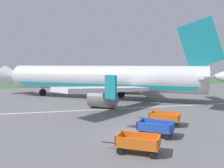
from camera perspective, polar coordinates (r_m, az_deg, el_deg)
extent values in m
plane|color=slate|center=(17.53, 4.95, -12.47)|extent=(220.00, 220.00, 0.00)
cube|color=#3D7033|center=(67.54, -8.97, 0.55)|extent=(220.00, 28.00, 0.06)
cube|color=silver|center=(26.65, -1.73, -6.34)|extent=(120.00, 0.36, 0.01)
cylinder|color=silver|center=(34.32, -2.73, 1.51)|extent=(27.26, 19.29, 3.70)
cube|color=teal|center=(34.40, -2.72, -0.18)|extent=(24.63, 17.52, 0.56)
cone|color=silver|center=(43.25, -23.48, 1.83)|extent=(4.65, 4.78, 3.63)
cube|color=silver|center=(25.13, -1.06, -1.32)|extent=(12.11, 9.64, 1.35)
cube|color=teal|center=(18.07, -0.35, -0.79)|extent=(0.80, 1.01, 1.90)
cylinder|color=gray|center=(27.19, -2.36, -3.70)|extent=(3.83, 3.49, 2.10)
cube|color=silver|center=(41.16, 6.98, 1.14)|extent=(4.95, 13.26, 1.35)
cube|color=teal|center=(47.07, 11.79, 2.71)|extent=(1.12, 0.40, 1.90)
cylinder|color=gray|center=(40.04, 4.77, -0.89)|extent=(3.83, 3.49, 2.10)
cube|color=teal|center=(31.92, 21.24, 9.44)|extent=(5.23, 3.53, 6.88)
cube|color=silver|center=(28.67, 21.61, 1.66)|extent=(5.16, 4.69, 0.24)
cube|color=silver|center=(35.05, 21.16, 2.23)|extent=(3.06, 5.49, 0.24)
cylinder|color=#4C4C51|center=(39.56, -16.98, -0.53)|extent=(0.20, 0.20, 2.04)
cylinder|color=black|center=(39.67, -16.94, -2.00)|extent=(1.17, 0.97, 1.10)
cylinder|color=#4C4C51|center=(31.54, 0.02, -1.68)|extent=(0.20, 0.20, 2.04)
cylinder|color=black|center=(31.67, 0.02, -3.52)|extent=(1.17, 0.97, 1.10)
cylinder|color=#4C4C51|center=(35.70, 2.33, -0.89)|extent=(0.20, 0.20, 2.04)
cylinder|color=black|center=(35.82, 2.32, -2.52)|extent=(1.17, 0.97, 1.10)
cube|color=orange|center=(14.05, 6.55, -14.94)|extent=(2.86, 2.50, 0.08)
cube|color=orange|center=(13.34, 5.99, -14.60)|extent=(2.18, 1.39, 0.55)
cube|color=orange|center=(14.55, 7.08, -12.92)|extent=(2.18, 1.39, 0.55)
cube|color=orange|center=(14.21, 1.68, -13.32)|extent=(0.82, 1.25, 0.55)
cube|color=orange|center=(13.77, 11.61, -14.03)|extent=(0.82, 1.25, 0.55)
cylinder|color=#2D2D33|center=(14.50, -0.67, -14.43)|extent=(0.89, 0.59, 0.08)
cylinder|color=black|center=(13.83, 2.09, -16.38)|extent=(0.46, 0.37, 0.44)
cylinder|color=black|center=(14.84, 3.31, -14.86)|extent=(0.46, 0.37, 0.44)
cylinder|color=black|center=(13.48, 10.13, -17.05)|extent=(0.46, 0.37, 0.44)
cylinder|color=black|center=(14.52, 10.76, -15.41)|extent=(0.46, 0.37, 0.44)
cube|color=#234CB2|center=(17.32, 10.86, -11.10)|extent=(2.82, 2.67, 0.08)
cube|color=#234CB2|center=(16.63, 10.29, -10.65)|extent=(1.99, 1.67, 0.55)
cube|color=#234CB2|center=(17.85, 11.44, -9.58)|extent=(1.99, 1.67, 0.55)
cube|color=#234CB2|center=(17.57, 7.05, -9.75)|extent=(0.97, 1.14, 0.55)
cube|color=#234CB2|center=(16.98, 14.86, -10.41)|extent=(0.97, 1.14, 0.55)
cylinder|color=#2D2D33|center=(17.86, 5.18, -10.67)|extent=(0.82, 0.70, 0.08)
cylinder|color=black|center=(17.14, 7.25, -12.13)|extent=(0.44, 0.40, 0.44)
cylinder|color=black|center=(18.16, 8.41, -11.16)|extent=(0.44, 0.40, 0.44)
cylinder|color=black|center=(16.67, 13.52, -12.74)|extent=(0.44, 0.40, 0.44)
cylinder|color=black|center=(17.71, 14.32, -11.68)|extent=(0.44, 0.40, 0.44)
cube|color=orange|center=(20.46, 13.02, -8.62)|extent=(2.85, 2.59, 0.08)
cube|color=orange|center=(19.76, 12.74, -8.17)|extent=(2.09, 1.53, 0.55)
cube|color=orange|center=(21.02, 13.32, -7.38)|extent=(2.09, 1.53, 0.55)
cube|color=orange|center=(20.60, 9.72, -7.57)|extent=(0.89, 1.20, 0.55)
cube|color=orange|center=(20.25, 16.43, -7.93)|extent=(0.89, 1.20, 0.55)
cylinder|color=#2D2D33|center=(20.81, 8.07, -8.42)|extent=(0.86, 0.65, 0.08)
cylinder|color=black|center=(20.15, 10.09, -9.55)|extent=(0.45, 0.39, 0.44)
cylinder|color=black|center=(21.22, 10.72, -8.81)|extent=(0.45, 0.39, 0.44)
cylinder|color=black|center=(19.87, 15.46, -9.87)|extent=(0.45, 0.39, 0.44)
cylinder|color=black|center=(20.95, 15.82, -9.10)|extent=(0.45, 0.39, 0.44)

